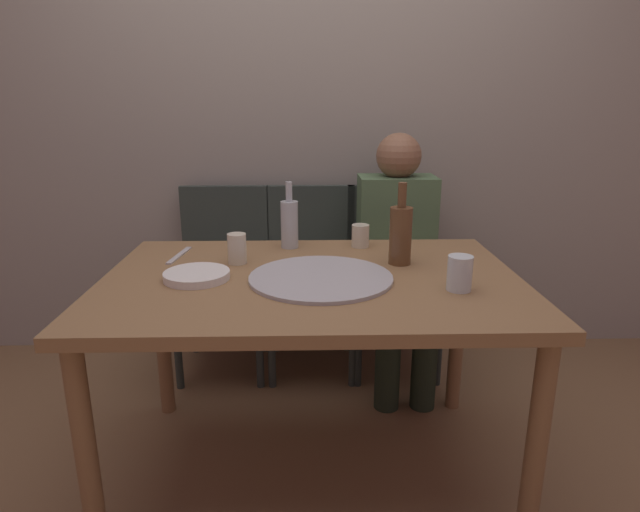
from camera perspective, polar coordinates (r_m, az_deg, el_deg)
name	(u,v)px	position (r m, az deg, el deg)	size (l,w,h in m)	color
ground_plane	(312,468)	(2.14, -0.82, -21.59)	(8.00, 8.00, 0.00)	brown
back_wall	(309,102)	(2.82, -1.22, 15.99)	(6.00, 0.10, 2.60)	gray
dining_table	(312,299)	(1.81, -0.90, -4.61)	(1.38, 0.93, 0.75)	olive
pizza_tray	(321,278)	(1.75, 0.09, -2.31)	(0.47, 0.47, 0.01)	#ADADB2
wine_bottle	(401,234)	(1.91, 8.55, 2.37)	(0.08, 0.08, 0.29)	brown
beer_bottle	(289,223)	(2.10, -3.26, 3.54)	(0.07, 0.07, 0.26)	#B2BCC1
tumbler_near	(360,236)	(2.13, 4.30, 2.16)	(0.07, 0.07, 0.09)	beige
tumbler_far	(237,249)	(1.93, -8.80, 0.78)	(0.07, 0.07, 0.11)	beige
wine_glass	(460,273)	(1.69, 14.61, -1.77)	(0.08, 0.08, 0.11)	silver
plate_stack	(197,275)	(1.79, -12.95, -2.01)	(0.21, 0.21, 0.03)	white
table_knife	(179,255)	(2.07, -14.71, 0.07)	(0.22, 0.02, 0.01)	#B7B7BC
chair_left	(224,267)	(2.71, -10.18, -1.16)	(0.44, 0.44, 0.90)	#2D3833
chair_middle	(311,266)	(2.68, -0.92, -1.10)	(0.44, 0.44, 0.90)	#2D3833
chair_right	(392,266)	(2.71, 7.67, -1.02)	(0.44, 0.44, 0.90)	#2D3833
guest_in_sweater	(398,249)	(2.54, 8.31, 0.71)	(0.36, 0.56, 1.17)	#4C6B47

